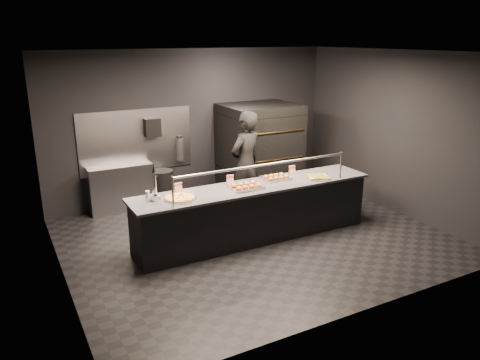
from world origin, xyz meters
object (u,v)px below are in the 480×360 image
Objects in this scene: pizza_oven at (259,150)px; square_pizza at (318,177)px; beer_tap at (155,190)px; slider_tray_a at (246,186)px; service_counter at (255,212)px; trash_bin at (163,188)px; worker at (246,164)px; slider_tray_b at (276,177)px; round_pizza at (180,198)px; prep_shelf at (121,188)px; fire_extinguisher at (180,149)px; towel_dispenser at (152,127)px.

square_pizza is (-0.05, -2.05, -0.03)m from pizza_oven.
slider_tray_a is (1.45, -0.13, -0.13)m from beer_tap.
service_counter is 5.70× the size of trash_bin.
slider_tray_a is 0.72× the size of trash_bin.
worker is (-0.73, 1.23, 0.03)m from square_pizza.
square_pizza is at bearing -91.30° from pizza_oven.
trash_bin is (-1.31, 2.07, -0.59)m from slider_tray_b.
worker reaches higher than round_pizza.
prep_shelf is 1.39m from fire_extinguisher.
trash_bin is at bearing 105.29° from slider_tray_a.
worker is (2.03, -1.24, 0.52)m from prep_shelf.
round_pizza is at bearing -142.35° from pizza_oven.
slider_tray_b is (1.80, 0.18, 0.01)m from round_pizza.
towel_dispenser is (0.70, 0.07, 1.10)m from prep_shelf.
slider_tray_b is at bearing -57.74° from trash_bin.
slider_tray_a is at bearing -73.70° from towel_dispenser.
pizza_oven is at bearing -17.89° from fire_extinguisher.
slider_tray_a is at bearing 42.14° from worker.
slider_tray_a is at bearing -86.20° from fire_extinguisher.
towel_dispenser is at bearing 80.66° from round_pizza.
fire_extinguisher is 2.41m from slider_tray_b.
service_counter is at bearing 172.62° from square_pizza.
beer_tap is 0.80× the size of trash_bin.
trash_bin is 1.79m from worker.
towel_dispenser reaches higher than round_pizza.
round_pizza is at bearing -111.32° from fire_extinguisher.
worker reaches higher than fire_extinguisher.
round_pizza is 2.37m from trash_bin.
pizza_oven reaches higher than slider_tray_a.
fire_extinguisher is 0.70× the size of trash_bin.
fire_extinguisher is at bearing 3.66° from prep_shelf.
service_counter is 2.36m from trash_bin.
service_counter is 0.71m from slider_tray_b.
service_counter reaches higher than slider_tray_b.
slider_tray_b reaches higher than prep_shelf.
round_pizza is 1.21× the size of square_pizza.
prep_shelf is at bearing 134.06° from slider_tray_b.
trash_bin is at bearing -158.50° from fire_extinguisher.
prep_shelf is (-2.80, 0.42, -0.52)m from pizza_oven.
beer_tap is at bearing 174.75° from slider_tray_a.
worker reaches higher than prep_shelf.
pizza_oven is at bearing 54.51° from slider_tray_a.
slider_tray_a is at bearing -166.28° from service_counter.
slider_tray_a is at bearing -74.71° from trash_bin.
service_counter is 1.75m from beer_tap.
service_counter is at bearing -3.05° from beer_tap.
prep_shelf is at bearing 97.34° from round_pizza.
towel_dispenser is at bearing 128.95° from square_pizza.
round_pizza is 2.45m from square_pizza.
beer_tap is 2.14m from slider_tray_b.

